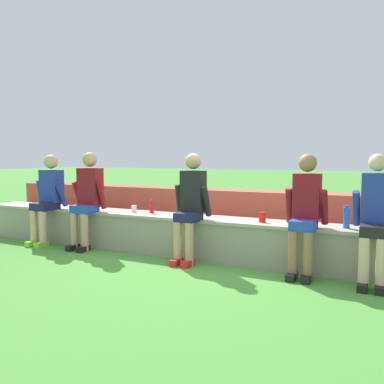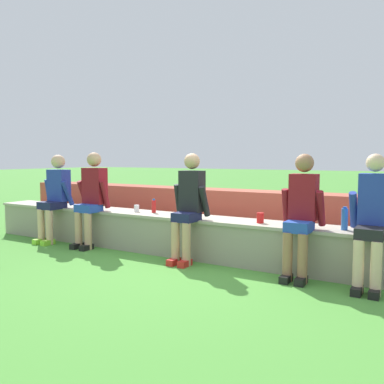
{
  "view_description": "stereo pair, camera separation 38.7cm",
  "coord_description": "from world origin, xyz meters",
  "px_view_note": "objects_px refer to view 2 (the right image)",
  "views": [
    {
      "loc": [
        2.2,
        -4.81,
        1.39
      ],
      "look_at": [
        -0.36,
        0.26,
        0.91
      ],
      "focal_mm": 38.35,
      "sensor_mm": 36.0,
      "label": 1
    },
    {
      "loc": [
        2.54,
        -4.62,
        1.39
      ],
      "look_at": [
        -0.36,
        0.26,
        0.91
      ],
      "focal_mm": 38.35,
      "sensor_mm": 36.0,
      "label": 2
    }
  ],
  "objects_px": {
    "person_right_of_center": "(301,212)",
    "person_far_right": "(372,218)",
    "water_bottle_mid_left": "(345,219)",
    "person_left_of_center": "(91,195)",
    "plastic_cup_left_end": "(260,218)",
    "plastic_cup_middle": "(137,208)",
    "person_far_left": "(55,195)",
    "person_center": "(189,204)",
    "water_bottle_center_gap": "(154,206)"
  },
  "relations": [
    {
      "from": "person_far_right",
      "to": "water_bottle_mid_left",
      "type": "distance_m",
      "value": 0.41
    },
    {
      "from": "person_center",
      "to": "water_bottle_center_gap",
      "type": "distance_m",
      "value": 0.91
    },
    {
      "from": "person_right_of_center",
      "to": "person_far_right",
      "type": "bearing_deg",
      "value": 0.01
    },
    {
      "from": "plastic_cup_middle",
      "to": "person_center",
      "type": "bearing_deg",
      "value": -15.24
    },
    {
      "from": "person_right_of_center",
      "to": "person_far_right",
      "type": "relative_size",
      "value": 1.0
    },
    {
      "from": "person_center",
      "to": "water_bottle_center_gap",
      "type": "xyz_separation_m",
      "value": [
        -0.83,
        0.35,
        -0.11
      ]
    },
    {
      "from": "person_left_of_center",
      "to": "water_bottle_mid_left",
      "type": "height_order",
      "value": "person_left_of_center"
    },
    {
      "from": "person_center",
      "to": "plastic_cup_left_end",
      "type": "bearing_deg",
      "value": 15.46
    },
    {
      "from": "water_bottle_mid_left",
      "to": "plastic_cup_middle",
      "type": "height_order",
      "value": "water_bottle_mid_left"
    },
    {
      "from": "person_center",
      "to": "person_far_right",
      "type": "relative_size",
      "value": 1.01
    },
    {
      "from": "person_right_of_center",
      "to": "person_far_left",
      "type": "bearing_deg",
      "value": -179.64
    },
    {
      "from": "plastic_cup_middle",
      "to": "water_bottle_mid_left",
      "type": "bearing_deg",
      "value": -0.52
    },
    {
      "from": "person_far_left",
      "to": "person_left_of_center",
      "type": "distance_m",
      "value": 0.79
    },
    {
      "from": "person_right_of_center",
      "to": "water_bottle_center_gap",
      "type": "distance_m",
      "value": 2.33
    },
    {
      "from": "person_far_right",
      "to": "plastic_cup_middle",
      "type": "distance_m",
      "value": 3.35
    },
    {
      "from": "person_center",
      "to": "water_bottle_mid_left",
      "type": "bearing_deg",
      "value": 8.18
    },
    {
      "from": "plastic_cup_left_end",
      "to": "person_right_of_center",
      "type": "bearing_deg",
      "value": -21.2
    },
    {
      "from": "water_bottle_center_gap",
      "to": "person_left_of_center",
      "type": "bearing_deg",
      "value": -161.16
    },
    {
      "from": "person_left_of_center",
      "to": "water_bottle_mid_left",
      "type": "bearing_deg",
      "value": 3.8
    },
    {
      "from": "water_bottle_center_gap",
      "to": "plastic_cup_middle",
      "type": "xyz_separation_m",
      "value": [
        -0.28,
        -0.05,
        -0.05
      ]
    },
    {
      "from": "person_far_left",
      "to": "person_left_of_center",
      "type": "relative_size",
      "value": 0.98
    },
    {
      "from": "person_left_of_center",
      "to": "person_center",
      "type": "relative_size",
      "value": 1.02
    },
    {
      "from": "person_far_left",
      "to": "plastic_cup_middle",
      "type": "relative_size",
      "value": 13.72
    },
    {
      "from": "person_far_left",
      "to": "plastic_cup_left_end",
      "type": "height_order",
      "value": "person_far_left"
    },
    {
      "from": "plastic_cup_left_end",
      "to": "water_bottle_mid_left",
      "type": "bearing_deg",
      "value": 1.41
    },
    {
      "from": "person_far_left",
      "to": "person_far_right",
      "type": "xyz_separation_m",
      "value": [
        4.79,
        0.03,
        -0.03
      ]
    },
    {
      "from": "person_left_of_center",
      "to": "plastic_cup_middle",
      "type": "relative_size",
      "value": 14.05
    },
    {
      "from": "person_far_left",
      "to": "water_bottle_center_gap",
      "type": "relative_size",
      "value": 6.86
    },
    {
      "from": "person_center",
      "to": "person_right_of_center",
      "type": "xyz_separation_m",
      "value": [
        1.48,
        0.03,
        -0.0
      ]
    },
    {
      "from": "water_bottle_mid_left",
      "to": "plastic_cup_left_end",
      "type": "bearing_deg",
      "value": -178.59
    },
    {
      "from": "person_far_right",
      "to": "plastic_cup_middle",
      "type": "bearing_deg",
      "value": 175.26
    },
    {
      "from": "person_far_left",
      "to": "person_center",
      "type": "bearing_deg",
      "value": -0.01
    },
    {
      "from": "water_bottle_mid_left",
      "to": "plastic_cup_left_end",
      "type": "relative_size",
      "value": 2.05
    },
    {
      "from": "person_far_right",
      "to": "plastic_cup_middle",
      "type": "height_order",
      "value": "person_far_right"
    },
    {
      "from": "person_left_of_center",
      "to": "person_far_right",
      "type": "relative_size",
      "value": 1.03
    },
    {
      "from": "person_far_left",
      "to": "person_right_of_center",
      "type": "height_order",
      "value": "person_far_left"
    },
    {
      "from": "person_left_of_center",
      "to": "person_right_of_center",
      "type": "distance_m",
      "value": 3.26
    },
    {
      "from": "person_far_right",
      "to": "water_bottle_center_gap",
      "type": "bearing_deg",
      "value": 173.86
    },
    {
      "from": "plastic_cup_middle",
      "to": "person_right_of_center",
      "type": "bearing_deg",
      "value": -6.09
    },
    {
      "from": "water_bottle_mid_left",
      "to": "person_left_of_center",
      "type": "bearing_deg",
      "value": -176.2
    },
    {
      "from": "person_far_left",
      "to": "plastic_cup_middle",
      "type": "bearing_deg",
      "value": 11.75
    },
    {
      "from": "person_left_of_center",
      "to": "person_far_left",
      "type": "bearing_deg",
      "value": -177.85
    },
    {
      "from": "person_left_of_center",
      "to": "plastic_cup_middle",
      "type": "xyz_separation_m",
      "value": [
        0.67,
        0.27,
        -0.19
      ]
    },
    {
      "from": "person_left_of_center",
      "to": "plastic_cup_left_end",
      "type": "height_order",
      "value": "person_left_of_center"
    },
    {
      "from": "plastic_cup_middle",
      "to": "person_far_right",
      "type": "bearing_deg",
      "value": -4.74
    },
    {
      "from": "person_left_of_center",
      "to": "water_bottle_center_gap",
      "type": "xyz_separation_m",
      "value": [
        0.95,
        0.32,
        -0.14
      ]
    },
    {
      "from": "person_far_right",
      "to": "water_bottle_center_gap",
      "type": "relative_size",
      "value": 6.85
    },
    {
      "from": "person_center",
      "to": "plastic_cup_middle",
      "type": "relative_size",
      "value": 13.83
    },
    {
      "from": "plastic_cup_left_end",
      "to": "person_left_of_center",
      "type": "bearing_deg",
      "value": -175.3
    },
    {
      "from": "person_right_of_center",
      "to": "water_bottle_mid_left",
      "type": "height_order",
      "value": "person_right_of_center"
    }
  ]
}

